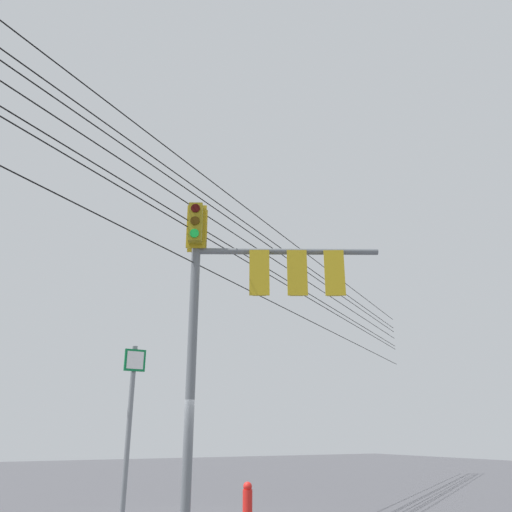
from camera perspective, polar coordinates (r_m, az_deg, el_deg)
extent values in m
cylinder|color=slate|center=(10.91, -7.31, -12.32)|extent=(0.20, 0.20, 6.31)
cylinder|color=slate|center=(11.47, 3.52, 0.50)|extent=(3.75, 1.97, 0.14)
cube|color=olive|center=(11.97, -6.52, 2.53)|extent=(0.40, 0.40, 0.90)
cube|color=#B29319|center=(11.82, -6.60, 2.84)|extent=(0.41, 0.23, 1.04)
cylinder|color=#360503|center=(12.24, -6.40, 3.55)|extent=(0.19, 0.12, 0.20)
cylinder|color=#3C2703|center=(12.13, -6.45, 2.24)|extent=(0.19, 0.12, 0.20)
cylinder|color=green|center=(12.02, -6.50, 0.91)|extent=(0.19, 0.12, 0.20)
cube|color=olive|center=(11.42, -6.81, 3.65)|extent=(0.40, 0.40, 0.90)
cube|color=#B29319|center=(11.58, -6.72, 3.32)|extent=(0.41, 0.23, 1.04)
cylinder|color=#360503|center=(11.39, -6.83, 5.36)|extent=(0.19, 0.12, 0.20)
cylinder|color=#3C2703|center=(11.27, -6.89, 3.98)|extent=(0.19, 0.12, 0.20)
cylinder|color=green|center=(11.16, -6.95, 2.56)|extent=(0.19, 0.12, 0.20)
cube|color=olive|center=(11.26, 0.38, -2.11)|extent=(0.40, 0.40, 0.90)
cube|color=#B29319|center=(11.10, 0.38, -1.86)|extent=(0.41, 0.24, 1.04)
cylinder|color=#360503|center=(11.51, 0.37, -0.93)|extent=(0.19, 0.12, 0.20)
cylinder|color=#3C2703|center=(11.42, 0.37, -2.36)|extent=(0.19, 0.12, 0.20)
cylinder|color=green|center=(11.34, 0.37, -3.81)|extent=(0.19, 0.12, 0.20)
cube|color=olive|center=(11.31, 4.58, -2.12)|extent=(0.40, 0.40, 0.90)
cube|color=#B29319|center=(11.15, 4.66, -1.86)|extent=(0.41, 0.23, 1.04)
cylinder|color=#360503|center=(11.56, 4.47, -0.94)|extent=(0.19, 0.12, 0.20)
cylinder|color=#3C2703|center=(11.47, 4.51, -2.37)|extent=(0.19, 0.12, 0.20)
cylinder|color=green|center=(11.38, 4.55, -3.81)|extent=(0.19, 0.12, 0.20)
cube|color=olive|center=(11.41, 8.74, -2.12)|extent=(0.41, 0.41, 0.90)
cube|color=#B29319|center=(11.25, 8.84, -1.86)|extent=(0.41, 0.25, 1.04)
cylinder|color=#360503|center=(11.66, 8.57, -0.95)|extent=(0.19, 0.12, 0.20)
cylinder|color=#3C2703|center=(11.57, 8.64, -2.36)|extent=(0.19, 0.12, 0.20)
cylinder|color=green|center=(11.49, 8.71, -3.79)|extent=(0.19, 0.12, 0.20)
cylinder|color=slate|center=(7.37, -14.42, -21.47)|extent=(0.07, 0.07, 3.01)
cube|color=#0C7238|center=(7.39, -13.48, -11.35)|extent=(0.29, 0.04, 0.30)
cube|color=white|center=(7.37, -13.45, -11.33)|extent=(0.23, 0.02, 0.24)
cylinder|color=red|center=(12.66, -0.97, -26.25)|extent=(0.22, 0.22, 0.65)
sphere|color=red|center=(12.61, -0.95, -24.52)|extent=(0.20, 0.20, 0.20)
cylinder|color=red|center=(12.78, -1.19, -26.04)|extent=(0.10, 0.11, 0.09)
cylinder|color=black|center=(12.54, -2.97, -2.80)|extent=(26.55, 17.64, 0.59)
cylinder|color=black|center=(12.78, -2.92, 0.46)|extent=(26.55, 17.64, 0.59)
cylinder|color=black|center=(12.83, -2.90, 1.12)|extent=(26.55, 17.64, 0.59)
cylinder|color=black|center=(12.97, -2.87, 2.79)|extent=(26.55, 17.64, 0.59)
cylinder|color=black|center=(13.10, -2.85, 4.13)|extent=(26.55, 17.64, 0.59)
cylinder|color=black|center=(13.18, -2.84, 4.91)|extent=(26.55, 17.64, 0.59)
cylinder|color=black|center=(13.38, -2.80, 6.72)|extent=(26.55, 17.64, 0.59)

